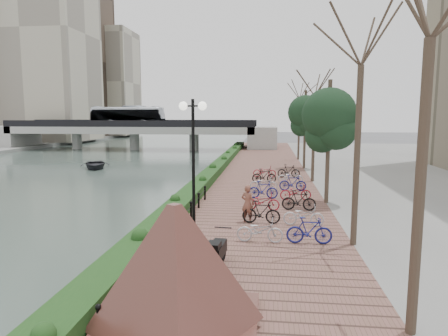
# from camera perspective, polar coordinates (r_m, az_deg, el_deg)

# --- Properties ---
(ground) EXTENTS (220.00, 220.00, 0.00)m
(ground) POSITION_cam_1_polar(r_m,az_deg,el_deg) (14.39, -14.30, -13.78)
(ground) COLOR #59595B
(ground) RESTS_ON ground
(river_water) EXTENTS (30.00, 130.00, 0.02)m
(river_water) POSITION_cam_1_polar(r_m,az_deg,el_deg) (42.76, -21.35, 0.14)
(river_water) COLOR #495C54
(river_water) RESTS_ON ground
(promenade) EXTENTS (8.00, 75.00, 0.50)m
(promenade) POSITION_cam_1_polar(r_m,az_deg,el_deg) (30.42, 4.67, -1.75)
(promenade) COLOR brown
(promenade) RESTS_ON ground
(hedge) EXTENTS (1.10, 56.00, 0.60)m
(hedge) POSITION_cam_1_polar(r_m,az_deg,el_deg) (33.08, -1.08, -0.00)
(hedge) COLOR #153A15
(hedge) RESTS_ON promenade
(chain_fence) EXTENTS (0.10, 14.10, 0.70)m
(chain_fence) POSITION_cam_1_polar(r_m,az_deg,el_deg) (15.54, -6.88, -8.67)
(chain_fence) COLOR black
(chain_fence) RESTS_ON promenade
(granite_monument) EXTENTS (4.75, 4.75, 2.86)m
(granite_monument) POSITION_cam_1_polar(r_m,az_deg,el_deg) (8.78, -6.96, -14.16)
(granite_monument) COLOR #4C2022
(granite_monument) RESTS_ON promenade
(lamppost) EXTENTS (1.02, 0.32, 5.26)m
(lamppost) POSITION_cam_1_polar(r_m,az_deg,el_deg) (14.57, -4.43, 3.90)
(lamppost) COLOR black
(lamppost) RESTS_ON promenade
(motorcycle) EXTENTS (0.73, 1.85, 1.13)m
(motorcycle) POSITION_cam_1_polar(r_m,az_deg,el_deg) (12.47, -0.90, -11.73)
(motorcycle) COLOR black
(motorcycle) RESTS_ON promenade
(pedestrian) EXTENTS (0.71, 0.61, 1.66)m
(pedestrian) POSITION_cam_1_polar(r_m,az_deg,el_deg) (17.58, 3.40, -5.09)
(pedestrian) COLOR brown
(pedestrian) RESTS_ON promenade
(bicycle_parking) EXTENTS (2.40, 17.32, 1.00)m
(bicycle_parking) POSITION_cam_1_polar(r_m,az_deg,el_deg) (22.51, 7.86, -3.25)
(bicycle_parking) COLOR #B4B4B9
(bicycle_parking) RESTS_ON promenade
(street_trees) EXTENTS (3.20, 37.12, 6.80)m
(street_trees) POSITION_cam_1_polar(r_m,az_deg,el_deg) (25.42, 13.48, 4.02)
(street_trees) COLOR #3C3023
(street_trees) RESTS_ON promenade
(bridge) EXTENTS (36.00, 10.77, 6.50)m
(bridge) POSITION_cam_1_polar(r_m,az_deg,el_deg) (60.93, -12.88, 5.73)
(bridge) COLOR #989793
(bridge) RESTS_ON ground
(boat) EXTENTS (4.19, 4.78, 0.82)m
(boat) POSITION_cam_1_polar(r_m,az_deg,el_deg) (40.46, -17.95, 0.50)
(boat) COLOR #232328
(boat) RESTS_ON river_water
(far_buildings) EXTENTS (35.00, 38.00, 38.00)m
(far_buildings) POSITION_cam_1_polar(r_m,az_deg,el_deg) (91.84, -24.86, 13.78)
(far_buildings) COLOR #B0A993
(far_buildings) RESTS_ON far_bank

